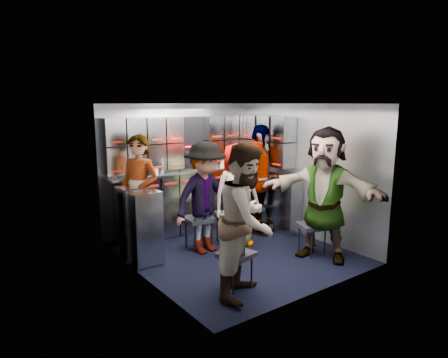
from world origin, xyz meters
TOP-DOWN VIEW (x-y plane):
  - floor at (0.00, 0.00)m, footprint 3.00×3.00m
  - wall_back at (0.00, 1.50)m, footprint 2.80×0.04m
  - wall_left at (-1.40, 0.00)m, footprint 0.04×3.00m
  - wall_right at (1.40, 0.00)m, footprint 0.04×3.00m
  - ceiling at (0.00, 0.00)m, footprint 2.80×3.00m
  - cart_bank_back at (0.00, 1.29)m, footprint 2.68×0.38m
  - cart_bank_left at (-1.19, 0.56)m, footprint 0.38×0.76m
  - counter at (0.00, 1.29)m, footprint 2.68×0.42m
  - locker_bank_back at (0.00, 1.35)m, footprint 2.68×0.28m
  - locker_bank_right at (1.25, 0.70)m, footprint 0.28×1.00m
  - right_cabinet at (1.25, 0.60)m, footprint 0.28×1.20m
  - coffee_niche at (0.18, 1.41)m, footprint 0.46×0.16m
  - red_latch_strip at (0.00, 1.09)m, footprint 2.60×0.02m
  - jump_seat_near_left at (-0.65, -0.87)m, footprint 0.43×0.41m
  - jump_seat_mid_left at (-0.29, 0.49)m, footprint 0.42×0.41m
  - jump_seat_center at (0.25, 0.46)m, footprint 0.46×0.45m
  - jump_seat_mid_right at (0.89, 0.68)m, footprint 0.42×0.41m
  - jump_seat_near_right at (0.87, -0.66)m, footprint 0.48×0.47m
  - attendant_standing at (-1.05, 0.84)m, footprint 0.66×0.74m
  - attendant_arc_a at (-0.65, -1.05)m, footprint 1.04×0.99m
  - attendant_arc_b at (-0.29, 0.31)m, footprint 1.09×0.70m
  - attendant_arc_c at (0.25, 0.28)m, footprint 0.82×0.60m
  - attendant_arc_d at (0.89, 0.50)m, footprint 1.12×0.88m
  - attendant_arc_e at (0.87, -0.84)m, footprint 1.14×1.76m
  - bottle_left at (-0.93, 1.24)m, footprint 0.07×0.07m
  - bottle_mid at (-0.48, 1.24)m, footprint 0.07×0.07m
  - bottle_right at (0.55, 1.24)m, footprint 0.07×0.07m
  - cup_left at (-0.59, 1.23)m, footprint 0.08×0.08m
  - cup_right at (0.66, 1.23)m, footprint 0.08×0.08m

SIDE VIEW (x-z plane):
  - floor at x=0.00m, z-range 0.00..0.00m
  - jump_seat_mid_right at x=0.89m, z-range 0.16..0.56m
  - jump_seat_near_left at x=-0.65m, z-range 0.16..0.59m
  - jump_seat_near_right at x=0.87m, z-range 0.17..0.61m
  - jump_seat_center at x=0.25m, z-range 0.17..0.63m
  - jump_seat_mid_left at x=-0.29m, z-range 0.18..0.65m
  - cart_bank_back at x=0.00m, z-range 0.00..0.99m
  - cart_bank_left at x=-1.19m, z-range 0.00..0.99m
  - right_cabinet at x=1.25m, z-range 0.00..1.00m
  - attendant_arc_c at x=0.25m, z-range 0.00..1.53m
  - attendant_arc_b at x=-0.29m, z-range 0.00..1.59m
  - attendant_standing at x=-1.05m, z-range 0.00..1.69m
  - attendant_arc_a at x=-0.65m, z-range 0.00..1.70m
  - red_latch_strip at x=0.00m, z-range 0.86..0.90m
  - attendant_arc_d at x=0.89m, z-range 0.00..1.78m
  - attendant_arc_e at x=0.87m, z-range 0.00..1.81m
  - counter at x=0.00m, z-range 1.00..1.03m
  - wall_back at x=0.00m, z-range 0.00..2.10m
  - wall_left at x=-1.40m, z-range 0.00..2.10m
  - wall_right at x=1.40m, z-range 0.00..2.10m
  - cup_left at x=-0.59m, z-range 1.03..1.14m
  - cup_right at x=0.66m, z-range 1.03..1.14m
  - bottle_mid at x=-0.48m, z-range 1.03..1.27m
  - bottle_left at x=-0.93m, z-range 1.03..1.29m
  - bottle_right at x=0.55m, z-range 1.03..1.30m
  - coffee_niche at x=0.18m, z-range 1.05..1.89m
  - locker_bank_back at x=0.00m, z-range 1.08..1.90m
  - locker_bank_right at x=1.25m, z-range 1.08..1.90m
  - ceiling at x=0.00m, z-range 2.09..2.11m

